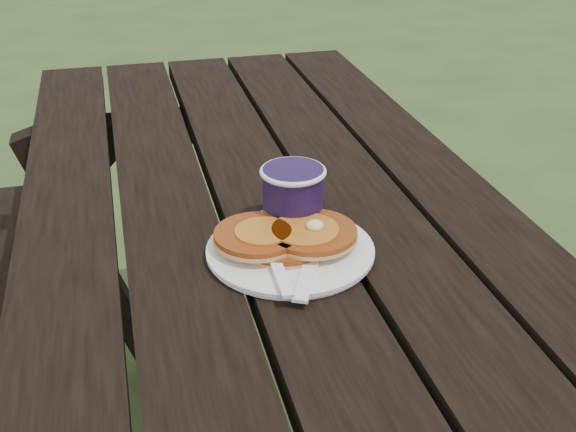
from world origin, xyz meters
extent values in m
cube|color=black|center=(0.00, 0.00, 0.73)|extent=(0.75, 1.80, 0.04)
cube|color=black|center=(0.55, 0.00, 0.43)|extent=(0.25, 1.80, 0.04)
cylinder|color=white|center=(0.00, -0.08, 0.76)|extent=(0.29, 0.29, 0.01)
cylinder|color=#973E11|center=(-0.01, -0.07, 0.77)|extent=(0.12, 0.12, 0.01)
cylinder|color=#973E11|center=(-0.04, -0.07, 0.78)|extent=(0.12, 0.12, 0.01)
cylinder|color=#973E11|center=(0.03, -0.08, 0.78)|extent=(0.12, 0.12, 0.01)
cylinder|color=#A35B17|center=(0.02, -0.08, 0.79)|extent=(0.09, 0.09, 0.00)
ellipsoid|color=#F4E59E|center=(0.03, -0.08, 0.79)|extent=(0.02, 0.02, 0.01)
cube|color=white|center=(0.02, -0.13, 0.76)|extent=(0.09, 0.17, 0.00)
cylinder|color=#1D1039|center=(0.02, 0.00, 0.80)|extent=(0.09, 0.09, 0.09)
torus|color=white|center=(0.02, 0.00, 0.84)|extent=(0.10, 0.10, 0.01)
cylinder|color=black|center=(0.02, 0.00, 0.84)|extent=(0.08, 0.08, 0.01)
camera|label=1|loc=(-0.21, -0.90, 1.27)|focal=45.00mm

